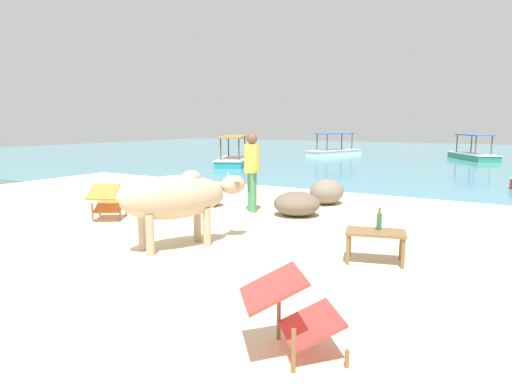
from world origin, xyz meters
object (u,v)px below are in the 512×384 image
deck_chair_near (106,200)px  boat_white (335,151)px  low_bench_table (375,236)px  person_standing (252,166)px  bottle (379,221)px  deck_chair_far (292,308)px  boat_teal (233,159)px  boat_green (473,154)px  cow (178,198)px

deck_chair_near → boat_white: size_ratio=0.24×
low_bench_table → person_standing: (-3.14, 2.07, 0.59)m
low_bench_table → bottle: size_ratio=2.88×
deck_chair_far → boat_teal: 16.34m
person_standing → boat_green: size_ratio=0.43×
cow → bottle: bearing=-46.3°
boat_white → boat_green: 7.23m
low_bench_table → person_standing: 3.81m
cow → bottle: 2.85m
cow → boat_green: boat_green is taller
low_bench_table → person_standing: bearing=130.7°
boat_white → boat_teal: same height
bottle → deck_chair_far: bottle is taller
bottle → cow: bearing=-162.6°
deck_chair_near → cow: bearing=-139.5°
low_bench_table → boat_white: 20.20m
bottle → boat_white: bearing=112.1°
cow → bottle: size_ratio=6.68×
cow → low_bench_table: (2.69, 0.77, -0.39)m
low_bench_table → boat_green: size_ratio=0.23×
cow → deck_chair_near: 2.54m
low_bench_table → boat_green: 19.53m
deck_chair_near → boat_green: size_ratio=0.25×
cow → person_standing: (-0.44, 2.84, 0.20)m
bottle → boat_white: 20.13m
cow → boat_white: size_ratio=0.51×
bottle → deck_chair_near: bearing=-178.9°
cow → deck_chair_far: 3.38m
deck_chair_far → boat_white: size_ratio=0.24×
boat_green → cow: bearing=-35.6°
deck_chair_near → boat_teal: 11.53m
bottle → deck_chair_near: size_ratio=0.32×
cow → boat_white: boat_white is taller
deck_chair_near → person_standing: size_ratio=0.57×
cow → boat_teal: bearing=56.2°
deck_chair_near → boat_green: bearing=-45.7°
low_bench_table → boat_teal: (-9.30, 10.72, -0.11)m
cow → deck_chair_far: cow is taller
boat_green → boat_teal: size_ratio=0.99×
low_bench_table → deck_chair_far: 2.66m
deck_chair_far → cow: bearing=105.9°
boat_green → boat_teal: same height
low_bench_table → deck_chair_far: bearing=-104.2°
low_bench_table → deck_chair_near: bearing=164.3°
cow → boat_white: (-4.85, 19.50, -0.50)m
bottle → deck_chair_near: (-5.11, -0.10, -0.16)m
boat_white → boat_teal: (-1.75, -8.01, 0.00)m
deck_chair_far → low_bench_table: bearing=52.0°
low_bench_table → deck_chair_far: (0.08, -2.66, 0.03)m
bottle → deck_chair_far: bearing=-88.7°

